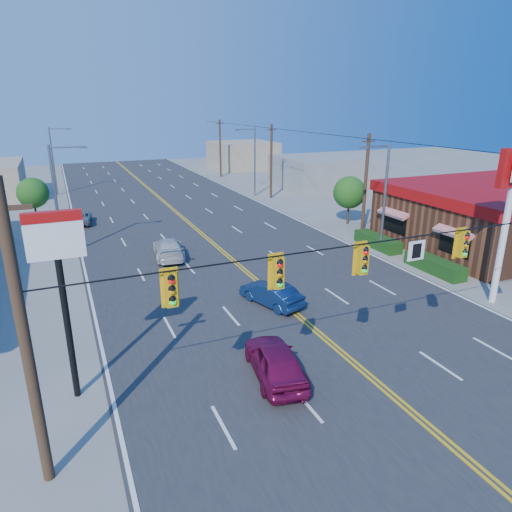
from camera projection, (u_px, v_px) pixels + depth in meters
name	position (u px, v px, depth m)	size (l,w,h in m)	color
ground	(377.00, 384.00, 18.14)	(160.00, 160.00, 0.00)	gray
road	(216.00, 247.00, 35.54)	(20.00, 120.00, 0.06)	#2D2D30
signal_span	(386.00, 270.00, 16.55)	(24.32, 0.34, 9.00)	#47301E
kfc	(492.00, 215.00, 35.32)	(16.30, 12.40, 4.70)	brown
kfc_pylon	(511.00, 196.00, 23.84)	(2.20, 0.36, 8.50)	white
pizza_hut_sign	(59.00, 268.00, 15.84)	(1.90, 0.30, 6.85)	black
streetlight_se	(383.00, 192.00, 32.95)	(2.55, 0.25, 8.00)	gray
streetlight_ne	(253.00, 158.00, 53.85)	(2.55, 0.25, 8.00)	gray
streetlight_sw	(59.00, 196.00, 31.80)	(2.55, 0.25, 8.00)	gray
streetlight_nw	(54.00, 157.00, 54.43)	(2.55, 0.25, 8.00)	gray
utility_pole_near	(365.00, 187.00, 37.06)	(0.28, 0.28, 8.40)	#47301E
utility_pole_mid	(271.00, 162.00, 52.73)	(0.28, 0.28, 8.40)	#47301E
utility_pole_far	(220.00, 149.00, 68.40)	(0.28, 0.28, 8.40)	#47301E
tree_kfc_rear	(349.00, 193.00, 41.44)	(2.94, 2.94, 4.41)	#47301E
tree_west	(33.00, 193.00, 41.96)	(2.80, 2.80, 4.20)	#47301E
bld_east_mid	(325.00, 172.00, 60.60)	(12.00, 10.00, 4.00)	gray
bld_east_far	(243.00, 155.00, 78.56)	(10.00, 10.00, 4.40)	tan
car_magenta	(275.00, 362.00, 18.32)	(1.77, 4.40, 1.50)	maroon
car_blue	(271.00, 295.00, 25.05)	(1.37, 3.93, 1.30)	#0D234D
car_white	(169.00, 249.00, 32.72)	(1.96, 4.83, 1.40)	silver
car_silver	(80.00, 218.00, 41.98)	(1.89, 4.10, 1.14)	#939397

